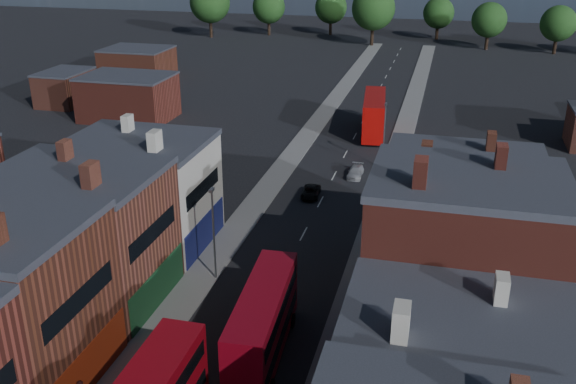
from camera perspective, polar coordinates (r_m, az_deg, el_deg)
The scene contains 9 objects.
pavement_west at distance 71.71m, azimuth -1.87°, elevation 0.28°, with size 3.00×200.00×0.12m, color gray.
pavement_east at distance 69.47m, azimuth 8.49°, elevation -0.72°, with size 3.00×200.00×0.12m, color gray.
lamp_post_2 at distance 52.11m, azimuth -6.64°, elevation -3.17°, with size 0.25×0.70×8.12m.
lamp_post_3 at distance 77.38m, azimuth 8.56°, elevation 5.37°, with size 0.25×0.70×8.12m.
bus_1 at distance 43.75m, azimuth -2.25°, elevation -11.45°, with size 3.52×11.81×5.03m.
bus_2 at distance 91.15m, azimuth 7.66°, elevation 6.88°, with size 4.17×12.87×5.46m.
car_2 at distance 69.56m, azimuth 2.04°, elevation -0.00°, with size 1.83×3.97×1.10m, color black.
car_3 at distance 75.60m, azimuth 6.03°, elevation 1.79°, with size 1.64×4.02×1.17m, color #B9B9B9.
ped_3 at distance 42.47m, azimuth 4.59°, elevation -15.54°, with size 1.06×0.48×1.80m, color #5A544D.
Camera 1 is at (12.15, -13.73, 27.12)m, focal length 40.00 mm.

